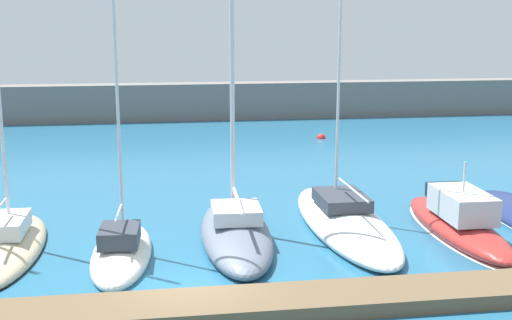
{
  "coord_description": "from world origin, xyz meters",
  "views": [
    {
      "loc": [
        -0.82,
        -18.61,
        8.0
      ],
      "look_at": [
        2.81,
        5.32,
        2.9
      ],
      "focal_mm": 46.18,
      "sensor_mm": 36.0,
      "label": 1
    }
  ],
  "objects_px": {
    "sailboat_ivory_fourth": "(122,250)",
    "mooring_buoy_red": "(321,138)",
    "motorboat_red_seventh": "(458,222)",
    "sailboat_sand_third": "(6,246)",
    "sailboat_white_sixth": "(344,219)",
    "sailboat_slate_fifth": "(236,231)"
  },
  "relations": [
    {
      "from": "sailboat_sand_third",
      "to": "sailboat_ivory_fourth",
      "type": "xyz_separation_m",
      "value": [
        4.09,
        -1.26,
        0.05
      ]
    },
    {
      "from": "mooring_buoy_red",
      "to": "sailboat_white_sixth",
      "type": "bearing_deg",
      "value": -101.67
    },
    {
      "from": "sailboat_ivory_fourth",
      "to": "motorboat_red_seventh",
      "type": "height_order",
      "value": "sailboat_ivory_fourth"
    },
    {
      "from": "mooring_buoy_red",
      "to": "sailboat_ivory_fourth",
      "type": "bearing_deg",
      "value": -119.63
    },
    {
      "from": "sailboat_ivory_fourth",
      "to": "sailboat_white_sixth",
      "type": "height_order",
      "value": "sailboat_white_sixth"
    },
    {
      "from": "sailboat_slate_fifth",
      "to": "motorboat_red_seventh",
      "type": "height_order",
      "value": "sailboat_slate_fifth"
    },
    {
      "from": "mooring_buoy_red",
      "to": "motorboat_red_seventh",
      "type": "bearing_deg",
      "value": -90.1
    },
    {
      "from": "sailboat_sand_third",
      "to": "mooring_buoy_red",
      "type": "distance_m",
      "value": 26.9
    },
    {
      "from": "motorboat_red_seventh",
      "to": "sailboat_white_sixth",
      "type": "bearing_deg",
      "value": 73.4
    },
    {
      "from": "sailboat_white_sixth",
      "to": "mooring_buoy_red",
      "type": "bearing_deg",
      "value": -12.22
    },
    {
      "from": "sailboat_sand_third",
      "to": "sailboat_ivory_fourth",
      "type": "bearing_deg",
      "value": -107.13
    },
    {
      "from": "sailboat_ivory_fourth",
      "to": "sailboat_slate_fifth",
      "type": "xyz_separation_m",
      "value": [
        4.11,
        1.3,
        0.09
      ]
    },
    {
      "from": "sailboat_sand_third",
      "to": "sailboat_white_sixth",
      "type": "distance_m",
      "value": 12.64
    },
    {
      "from": "motorboat_red_seventh",
      "to": "sailboat_ivory_fourth",
      "type": "bearing_deg",
      "value": 94.91
    },
    {
      "from": "sailboat_ivory_fourth",
      "to": "sailboat_slate_fifth",
      "type": "height_order",
      "value": "sailboat_ivory_fourth"
    },
    {
      "from": "sailboat_sand_third",
      "to": "motorboat_red_seventh",
      "type": "relative_size",
      "value": 1.91
    },
    {
      "from": "sailboat_ivory_fourth",
      "to": "mooring_buoy_red",
      "type": "xyz_separation_m",
      "value": [
        12.68,
        22.29,
        -0.3
      ]
    },
    {
      "from": "sailboat_white_sixth",
      "to": "mooring_buoy_red",
      "type": "relative_size",
      "value": 34.03
    },
    {
      "from": "sailboat_sand_third",
      "to": "sailboat_slate_fifth",
      "type": "xyz_separation_m",
      "value": [
        8.2,
        0.04,
        0.15
      ]
    },
    {
      "from": "sailboat_sand_third",
      "to": "mooring_buoy_red",
      "type": "xyz_separation_m",
      "value": [
        16.77,
        21.03,
        -0.25
      ]
    },
    {
      "from": "sailboat_ivory_fourth",
      "to": "sailboat_sand_third",
      "type": "bearing_deg",
      "value": 75.83
    },
    {
      "from": "motorboat_red_seventh",
      "to": "sailboat_sand_third",
      "type": "bearing_deg",
      "value": 89.67
    }
  ]
}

